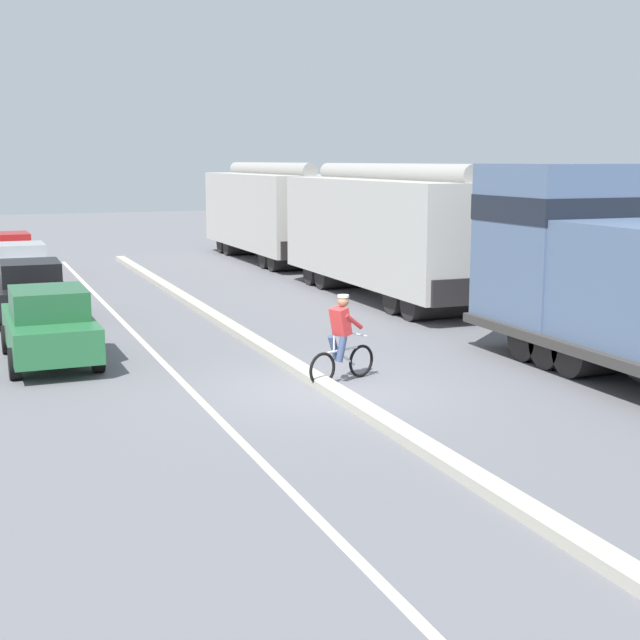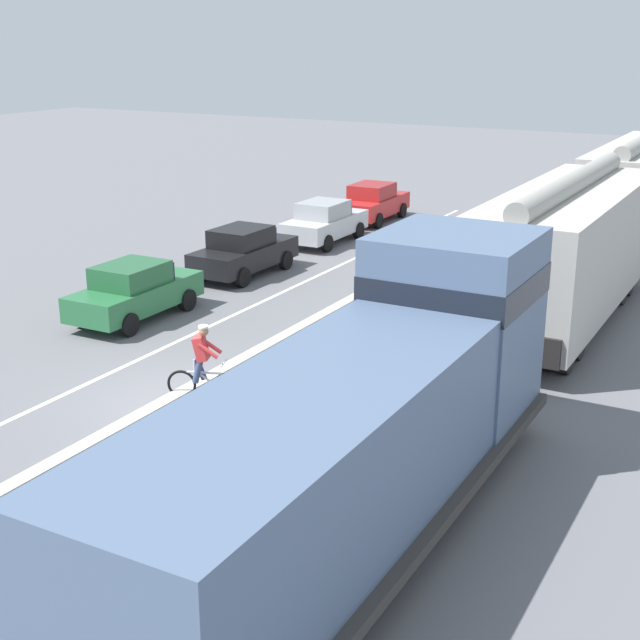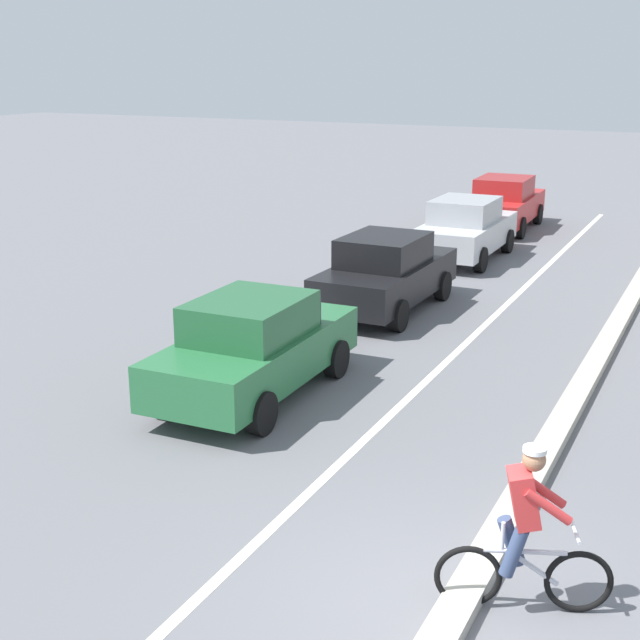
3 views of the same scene
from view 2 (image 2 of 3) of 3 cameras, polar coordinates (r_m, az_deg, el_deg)
The scene contains 10 objects.
ground_plane at distance 19.86m, azimuth -9.35°, elevation -5.19°, with size 120.00×120.00×0.00m, color slate.
median_curb at distance 24.50m, azimuth -0.74°, elevation -0.25°, with size 0.36×36.00×0.16m, color #B2AD9E.
lane_stripe at distance 25.74m, azimuth -5.39°, elevation 0.39°, with size 0.14×36.00×0.01m, color silver.
locomotive at distance 14.27m, azimuth 3.32°, elevation -6.60°, with size 3.10×11.61×4.20m.
hopper_car_lead at distance 25.18m, azimuth 15.45°, elevation 4.31°, with size 2.90×10.60×4.18m.
parked_car_green at distance 25.50m, azimuth -11.78°, elevation 1.83°, with size 1.87×4.22×1.62m.
parked_car_black at distance 29.73m, azimuth -4.91°, elevation 4.42°, with size 1.88×4.22×1.62m.
parked_car_silver at distance 34.31m, azimuth 0.27°, elevation 6.30°, with size 1.85×4.21×1.62m.
parked_car_red at distance 38.47m, azimuth 3.40°, elevation 7.53°, with size 1.92×4.24×1.62m.
cyclist at distance 19.59m, azimuth -7.49°, elevation -2.86°, with size 1.62×0.72×1.71m.
Camera 2 is at (11.51, -14.24, 7.70)m, focal length 50.00 mm.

